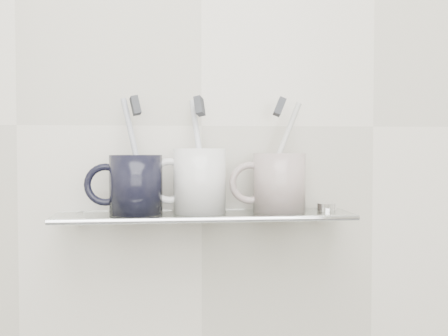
{
  "coord_description": "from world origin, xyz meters",
  "views": [
    {
      "loc": [
        -0.08,
        0.1,
        1.21
      ],
      "look_at": [
        0.03,
        1.04,
        1.18
      ],
      "focal_mm": 45.0,
      "sensor_mm": 36.0,
      "label": 1
    }
  ],
  "objects": [
    {
      "name": "toothbrush_left",
      "position": [
        -0.11,
        1.04,
        1.2
      ],
      "size": [
        0.05,
        0.03,
        0.19
      ],
      "primitive_type": "cylinder",
      "rotation": [
        -0.15,
        -0.2,
        0.19
      ],
      "color": "#A7ABB8",
      "rests_on": "mug_left"
    },
    {
      "name": "mug_right_handle",
      "position": [
        0.08,
        1.04,
        1.15
      ],
      "size": [
        0.07,
        0.01,
        0.07
      ],
      "primitive_type": "torus",
      "rotation": [
        1.57,
        0.0,
        0.0
      ],
      "color": "white",
      "rests_on": "mug_right"
    },
    {
      "name": "toothbrush_right",
      "position": [
        0.13,
        1.04,
        1.2
      ],
      "size": [
        0.08,
        0.03,
        0.18
      ],
      "primitive_type": "cylinder",
      "rotation": [
        -0.17,
        0.38,
        -0.15
      ],
      "color": "#B8B6A0",
      "rests_on": "mug_right"
    },
    {
      "name": "mug_center",
      "position": [
        -0.01,
        1.04,
        1.15
      ],
      "size": [
        0.11,
        0.11,
        0.11
      ],
      "primitive_type": "cylinder",
      "rotation": [
        0.0,
        0.0,
        0.26
      ],
      "color": "white",
      "rests_on": "shelf_glass"
    },
    {
      "name": "bristles_right",
      "position": [
        0.13,
        1.04,
        1.28
      ],
      "size": [
        0.02,
        0.03,
        0.04
      ],
      "primitive_type": "cube",
      "rotation": [
        -0.17,
        0.38,
        -0.15
      ],
      "color": "#34363B",
      "rests_on": "toothbrush_right"
    },
    {
      "name": "mug_left",
      "position": [
        -0.11,
        1.04,
        1.15
      ],
      "size": [
        0.11,
        0.11,
        0.1
      ],
      "primitive_type": "cylinder",
      "rotation": [
        0.0,
        0.0,
        -0.26
      ],
      "color": "black",
      "rests_on": "shelf_glass"
    },
    {
      "name": "shelf_rail",
      "position": [
        0.0,
        0.98,
        1.1
      ],
      "size": [
        0.5,
        0.01,
        0.01
      ],
      "primitive_type": "cylinder",
      "rotation": [
        0.0,
        1.57,
        0.0
      ],
      "color": "silver",
      "rests_on": "shelf_glass"
    },
    {
      "name": "mug_center_handle",
      "position": [
        -0.06,
        1.04,
        1.15
      ],
      "size": [
        0.08,
        0.01,
        0.08
      ],
      "primitive_type": "torus",
      "rotation": [
        1.57,
        0.0,
        0.0
      ],
      "color": "white",
      "rests_on": "mug_center"
    },
    {
      "name": "mug_left_handle",
      "position": [
        -0.16,
        1.04,
        1.15
      ],
      "size": [
        0.07,
        0.01,
        0.07
      ],
      "primitive_type": "torus",
      "rotation": [
        1.57,
        0.0,
        0.0
      ],
      "color": "black",
      "rests_on": "mug_left"
    },
    {
      "name": "bracket_left",
      "position": [
        -0.21,
        1.09,
        1.09
      ],
      "size": [
        0.02,
        0.03,
        0.02
      ],
      "primitive_type": "cylinder",
      "rotation": [
        1.57,
        0.0,
        0.0
      ],
      "color": "silver",
      "rests_on": "wall_back"
    },
    {
      "name": "chrome_cap",
      "position": [
        0.21,
        1.04,
        1.11
      ],
      "size": [
        0.03,
        0.03,
        0.01
      ],
      "primitive_type": "cylinder",
      "color": "silver",
      "rests_on": "shelf_glass"
    },
    {
      "name": "bristles_center",
      "position": [
        -0.01,
        1.04,
        1.28
      ],
      "size": [
        0.02,
        0.03,
        0.04
      ],
      "primitive_type": "cube",
      "rotation": [
        -0.22,
        -0.2,
        -0.32
      ],
      "color": "#34363B",
      "rests_on": "toothbrush_center"
    },
    {
      "name": "shelf_glass",
      "position": [
        0.0,
        1.04,
        1.1
      ],
      "size": [
        0.5,
        0.12,
        0.01
      ],
      "primitive_type": "cube",
      "color": "silver",
      "rests_on": "wall_back"
    },
    {
      "name": "bristles_left",
      "position": [
        -0.11,
        1.04,
        1.28
      ],
      "size": [
        0.02,
        0.03,
        0.03
      ],
      "primitive_type": "cube",
      "rotation": [
        -0.15,
        -0.2,
        0.19
      ],
      "color": "#34363B",
      "rests_on": "toothbrush_left"
    },
    {
      "name": "bracket_right",
      "position": [
        0.21,
        1.09,
        1.09
      ],
      "size": [
        0.02,
        0.03,
        0.02
      ],
      "primitive_type": "cylinder",
      "rotation": [
        1.57,
        0.0,
        0.0
      ],
      "color": "silver",
      "rests_on": "wall_back"
    },
    {
      "name": "toothbrush_center",
      "position": [
        -0.01,
        1.04,
        1.2
      ],
      "size": [
        0.03,
        0.06,
        0.19
      ],
      "primitive_type": "cylinder",
      "rotation": [
        -0.22,
        -0.2,
        -0.32
      ],
      "color": "silver",
      "rests_on": "mug_center"
    },
    {
      "name": "wall_back",
      "position": [
        0.0,
        1.1,
        1.25
      ],
      "size": [
        2.5,
        0.0,
        2.5
      ],
      "primitive_type": "plane",
      "rotation": [
        1.57,
        0.0,
        0.0
      ],
      "color": "beige",
      "rests_on": "ground"
    },
    {
      "name": "mug_right",
      "position": [
        0.13,
        1.04,
        1.15
      ],
      "size": [
        0.12,
        0.12,
        0.1
      ],
      "primitive_type": "cylinder",
      "rotation": [
        0.0,
        0.0,
        -0.34
      ],
      "color": "white",
      "rests_on": "shelf_glass"
    }
  ]
}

